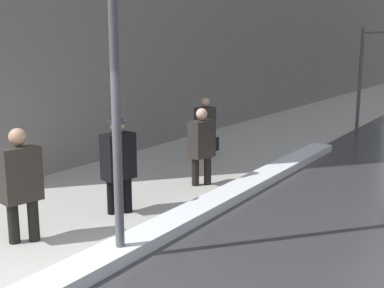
{
  "coord_description": "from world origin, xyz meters",
  "views": [
    {
      "loc": [
        4.3,
        -3.12,
        2.76
      ],
      "look_at": [
        -0.4,
        4.0,
        1.05
      ],
      "focal_mm": 45.0,
      "sensor_mm": 36.0,
      "label": 1
    }
  ],
  "objects_px": {
    "pedestrian_nearside": "(118,159)",
    "pedestrian_in_glasses": "(205,125)",
    "lamp_post": "(113,12)",
    "pedestrian_trailing": "(20,180)",
    "pedestrian_with_shoulder_bag": "(202,143)"
  },
  "relations": [
    {
      "from": "pedestrian_in_glasses",
      "to": "lamp_post",
      "type": "bearing_deg",
      "value": 33.34
    },
    {
      "from": "lamp_post",
      "to": "pedestrian_trailing",
      "type": "height_order",
      "value": "lamp_post"
    },
    {
      "from": "pedestrian_trailing",
      "to": "pedestrian_in_glasses",
      "type": "height_order",
      "value": "pedestrian_trailing"
    },
    {
      "from": "pedestrian_trailing",
      "to": "pedestrian_nearside",
      "type": "distance_m",
      "value": 1.72
    },
    {
      "from": "pedestrian_nearside",
      "to": "pedestrian_with_shoulder_bag",
      "type": "relative_size",
      "value": 1.09
    },
    {
      "from": "lamp_post",
      "to": "pedestrian_nearside",
      "type": "bearing_deg",
      "value": 132.04
    },
    {
      "from": "lamp_post",
      "to": "pedestrian_trailing",
      "type": "xyz_separation_m",
      "value": [
        -1.51,
        -0.36,
        -2.26
      ]
    },
    {
      "from": "pedestrian_nearside",
      "to": "pedestrian_in_glasses",
      "type": "height_order",
      "value": "pedestrian_nearside"
    },
    {
      "from": "pedestrian_nearside",
      "to": "pedestrian_in_glasses",
      "type": "distance_m",
      "value": 4.43
    },
    {
      "from": "lamp_post",
      "to": "pedestrian_with_shoulder_bag",
      "type": "xyz_separation_m",
      "value": [
        -0.95,
        3.53,
        -2.31
      ]
    },
    {
      "from": "pedestrian_trailing",
      "to": "pedestrian_nearside",
      "type": "bearing_deg",
      "value": -178.47
    },
    {
      "from": "pedestrian_trailing",
      "to": "pedestrian_nearside",
      "type": "xyz_separation_m",
      "value": [
        0.32,
        1.69,
        0.01
      ]
    },
    {
      "from": "lamp_post",
      "to": "pedestrian_nearside",
      "type": "xyz_separation_m",
      "value": [
        -1.19,
        1.32,
        -2.24
      ]
    },
    {
      "from": "lamp_post",
      "to": "pedestrian_trailing",
      "type": "bearing_deg",
      "value": -166.43
    },
    {
      "from": "pedestrian_nearside",
      "to": "pedestrian_in_glasses",
      "type": "relative_size",
      "value": 1.12
    }
  ]
}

